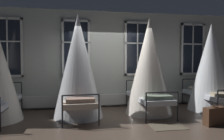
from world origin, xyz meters
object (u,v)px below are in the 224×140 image
Objects in this scene: cot_second at (78,67)px; cot_third at (149,68)px; suitcase_dark at (214,116)px; cot_fourth at (210,68)px.

cot_third is at bearing -91.34° from cot_second.
cot_fourth is at bearing 47.28° from suitcase_dark.
cot_fourth is at bearing -90.60° from cot_second.
cot_fourth is (4.13, 0.07, -0.06)m from cot_second.
suitcase_dark is (1.16, -1.41, -1.13)m from cot_third.
cot_third is at bearing 118.34° from suitcase_dark.
cot_second reaches higher than suitcase_dark.
cot_second is 1.04× the size of cot_fourth.
cot_third is 4.78× the size of suitcase_dark.
cot_fourth is 2.05m from suitcase_dark.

